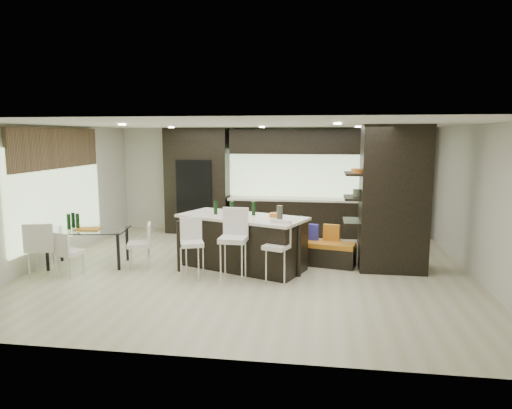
% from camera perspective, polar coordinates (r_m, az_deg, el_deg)
% --- Properties ---
extents(ground, '(8.00, 8.00, 0.00)m').
position_cam_1_polar(ground, '(8.69, -0.57, -8.11)').
color(ground, '#C0B992').
rests_on(ground, ground).
extents(back_wall, '(8.00, 0.02, 2.70)m').
position_cam_1_polar(back_wall, '(11.85, 2.01, 3.03)').
color(back_wall, beige).
rests_on(back_wall, ground).
extents(left_wall, '(0.02, 7.00, 2.70)m').
position_cam_1_polar(left_wall, '(9.84, -24.28, 1.13)').
color(left_wall, beige).
rests_on(left_wall, ground).
extents(right_wall, '(0.02, 7.00, 2.70)m').
position_cam_1_polar(right_wall, '(8.74, 26.31, 0.15)').
color(right_wall, beige).
rests_on(right_wall, ground).
extents(ceiling, '(8.00, 7.00, 0.02)m').
position_cam_1_polar(ceiling, '(8.32, -0.60, 9.99)').
color(ceiling, white).
rests_on(ceiling, ground).
extents(window_left, '(0.04, 3.20, 1.90)m').
position_cam_1_polar(window_left, '(9.99, -23.47, 1.28)').
color(window_left, '#B2D199').
rests_on(window_left, left_wall).
extents(window_back, '(3.40, 0.04, 1.20)m').
position_cam_1_polar(window_back, '(11.74, 4.92, 3.93)').
color(window_back, '#B2D199').
rests_on(window_back, back_wall).
extents(stone_accent, '(0.08, 3.00, 0.80)m').
position_cam_1_polar(stone_accent, '(9.91, -23.64, 6.45)').
color(stone_accent, brown).
rests_on(stone_accent, left_wall).
extents(ceiling_spots, '(4.00, 3.00, 0.02)m').
position_cam_1_polar(ceiling_spots, '(8.57, -0.34, 9.82)').
color(ceiling_spots, white).
rests_on(ceiling_spots, ceiling).
extents(back_cabinetry, '(6.80, 0.68, 2.70)m').
position_cam_1_polar(back_cabinetry, '(11.48, 4.32, 2.83)').
color(back_cabinetry, black).
rests_on(back_cabinetry, ground).
extents(refrigerator, '(0.90, 0.68, 1.90)m').
position_cam_1_polar(refrigerator, '(11.88, -7.35, 1.04)').
color(refrigerator, black).
rests_on(refrigerator, ground).
extents(partition_column, '(1.20, 0.80, 2.70)m').
position_cam_1_polar(partition_column, '(8.80, 16.81, 0.73)').
color(partition_column, black).
rests_on(partition_column, ground).
extents(kitchen_island, '(2.62, 1.85, 1.00)m').
position_cam_1_polar(kitchen_island, '(8.70, -1.79, -4.67)').
color(kitchen_island, black).
rests_on(kitchen_island, ground).
extents(stool_left, '(0.49, 0.49, 0.87)m').
position_cam_1_polar(stool_left, '(8.11, -7.97, -6.22)').
color(stool_left, silver).
rests_on(stool_left, ground).
extents(stool_mid, '(0.47, 0.47, 1.02)m').
position_cam_1_polar(stool_mid, '(7.89, -2.86, -6.00)').
color(stool_mid, silver).
rests_on(stool_mid, ground).
extents(stool_right, '(0.49, 0.49, 0.86)m').
position_cam_1_polar(stool_right, '(7.84, 2.54, -6.69)').
color(stool_right, silver).
rests_on(stool_right, ground).
extents(bench, '(1.27, 0.71, 0.46)m').
position_cam_1_polar(bench, '(9.01, 8.50, -6.08)').
color(bench, black).
rests_on(bench, ground).
extents(floor_vase, '(0.48, 0.48, 1.29)m').
position_cam_1_polar(floor_vase, '(8.08, 2.95, -4.66)').
color(floor_vase, '#414431').
rests_on(floor_vase, ground).
extents(dining_table, '(1.60, 1.07, 0.71)m').
position_cam_1_polar(dining_table, '(9.43, -20.18, -5.07)').
color(dining_table, white).
rests_on(dining_table, ground).
extents(chair_near, '(0.50, 0.50, 0.76)m').
position_cam_1_polar(chair_near, '(8.84, -22.35, -5.92)').
color(chair_near, silver).
rests_on(chair_near, ground).
extents(chair_far, '(0.61, 0.61, 0.92)m').
position_cam_1_polar(chair_far, '(9.03, -25.04, -5.29)').
color(chair_far, silver).
rests_on(chair_far, ground).
extents(chair_end, '(0.54, 0.54, 0.79)m').
position_cam_1_polar(chair_end, '(8.99, -14.39, -5.22)').
color(chair_end, silver).
rests_on(chair_end, ground).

